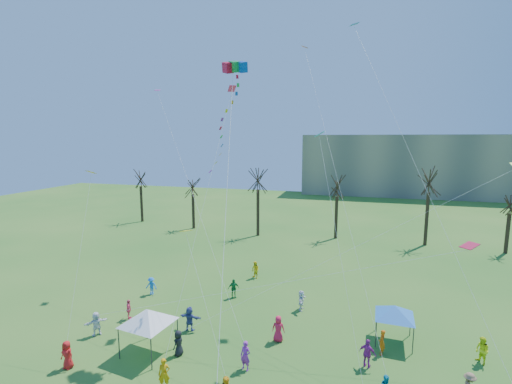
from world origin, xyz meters
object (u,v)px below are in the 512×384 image
(distant_building, at_px, (427,165))
(canopy_tent_blue, at_px, (395,311))
(canopy_tent_white, at_px, (148,316))
(big_box_kite, at_px, (228,126))

(distant_building, xyz_separation_m, canopy_tent_blue, (-14.11, -71.65, -5.24))
(canopy_tent_white, distance_m, canopy_tent_blue, 16.68)
(canopy_tent_white, height_order, canopy_tent_blue, canopy_tent_white)
(distant_building, xyz_separation_m, big_box_kite, (-25.79, -72.62, 7.38))
(distant_building, relative_size, canopy_tent_blue, 16.91)
(big_box_kite, xyz_separation_m, canopy_tent_blue, (11.69, 0.97, -12.63))
(distant_building, relative_size, big_box_kite, 2.70)
(distant_building, bearing_deg, canopy_tent_white, -111.03)
(distant_building, height_order, canopy_tent_white, distant_building)
(distant_building, relative_size, canopy_tent_white, 15.01)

